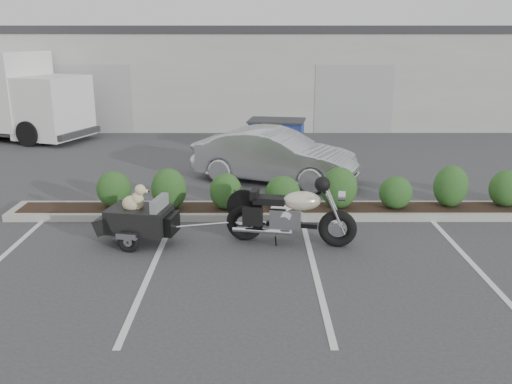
{
  "coord_description": "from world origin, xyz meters",
  "views": [
    {
      "loc": [
        0.22,
        -8.84,
        3.77
      ],
      "look_at": [
        0.23,
        1.36,
        0.75
      ],
      "focal_mm": 38.0,
      "sensor_mm": 36.0,
      "label": 1
    }
  ],
  "objects_px": {
    "pet_trailer": "(139,218)",
    "dumpster": "(277,137)",
    "motorcycle": "(290,215)",
    "sedan": "(275,156)",
    "delivery_truck": "(1,97)"
  },
  "relations": [
    {
      "from": "dumpster",
      "to": "sedan",
      "type": "bearing_deg",
      "value": -83.7
    },
    {
      "from": "pet_trailer",
      "to": "dumpster",
      "type": "bearing_deg",
      "value": 80.22
    },
    {
      "from": "dumpster",
      "to": "delivery_truck",
      "type": "distance_m",
      "value": 10.52
    },
    {
      "from": "delivery_truck",
      "to": "sedan",
      "type": "bearing_deg",
      "value": -12.67
    },
    {
      "from": "pet_trailer",
      "to": "sedan",
      "type": "distance_m",
      "value": 5.04
    },
    {
      "from": "sedan",
      "to": "delivery_truck",
      "type": "distance_m",
      "value": 11.72
    },
    {
      "from": "pet_trailer",
      "to": "sedan",
      "type": "xyz_separation_m",
      "value": [
        2.65,
        4.28,
        0.2
      ]
    },
    {
      "from": "motorcycle",
      "to": "dumpster",
      "type": "bearing_deg",
      "value": 100.55
    },
    {
      "from": "motorcycle",
      "to": "pet_trailer",
      "type": "height_order",
      "value": "motorcycle"
    },
    {
      "from": "dumpster",
      "to": "pet_trailer",
      "type": "bearing_deg",
      "value": -101.22
    },
    {
      "from": "pet_trailer",
      "to": "sedan",
      "type": "bearing_deg",
      "value": 69.13
    },
    {
      "from": "motorcycle",
      "to": "sedan",
      "type": "relative_size",
      "value": 0.58
    },
    {
      "from": "sedan",
      "to": "delivery_truck",
      "type": "height_order",
      "value": "delivery_truck"
    },
    {
      "from": "dumpster",
      "to": "delivery_truck",
      "type": "relative_size",
      "value": 0.27
    },
    {
      "from": "motorcycle",
      "to": "sedan",
      "type": "distance_m",
      "value": 4.31
    }
  ]
}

